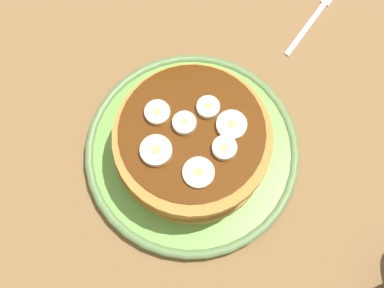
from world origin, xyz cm
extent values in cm
cube|color=olive|center=(0.00, 0.00, -1.50)|extent=(140.00, 140.00, 3.00)
cylinder|color=#72B74C|center=(0.00, 0.00, 0.80)|extent=(25.70, 25.70, 1.60)
torus|color=#658B50|center=(0.00, 0.00, 1.36)|extent=(26.05, 26.05, 1.12)
cylinder|color=#B68940|center=(-0.51, -0.12, 2.26)|extent=(17.24, 17.24, 1.31)
cylinder|color=#AA7325|center=(-0.14, 0.54, 3.58)|extent=(17.42, 17.42, 1.31)
cylinder|color=#C08132|center=(0.04, -0.46, 4.89)|extent=(17.58, 17.58, 1.31)
cylinder|color=#A97226|center=(0.47, -0.37, 6.21)|extent=(17.32, 17.32, 1.31)
cylinder|color=#C1873A|center=(-0.52, -0.08, 7.52)|extent=(17.81, 17.81, 1.31)
cylinder|color=#592B0A|center=(0.00, 0.00, 8.26)|extent=(16.34, 16.34, 0.16)
cylinder|color=#F4F4C2|center=(0.97, 0.70, 8.63)|extent=(2.66, 2.66, 0.90)
cylinder|color=tan|center=(0.97, 0.70, 9.12)|extent=(0.74, 0.74, 0.08)
cylinder|color=#EAF0B4|center=(-4.79, -0.02, 8.50)|extent=(3.45, 3.45, 0.65)
cylinder|color=tan|center=(-4.79, -0.02, 8.87)|extent=(0.97, 0.97, 0.08)
cylinder|color=beige|center=(2.65, 3.48, 8.59)|extent=(2.87, 2.87, 0.82)
cylinder|color=tan|center=(2.65, 3.48, 9.04)|extent=(0.80, 0.80, 0.08)
cylinder|color=#EFE6C1|center=(2.45, -2.16, 8.61)|extent=(2.60, 2.60, 0.87)
cylinder|color=tan|center=(2.45, -2.16, 9.09)|extent=(0.73, 0.73, 0.08)
cylinder|color=beige|center=(-1.75, 4.17, 8.65)|extent=(3.51, 3.51, 0.94)
cylinder|color=tan|center=(-1.75, 4.17, 9.16)|extent=(0.98, 0.98, 0.08)
cylinder|color=#F0F0C0|center=(0.42, -4.37, 8.61)|extent=(3.39, 3.39, 0.85)
cylinder|color=tan|center=(0.42, -4.37, 9.07)|extent=(0.95, 0.95, 0.08)
cylinder|color=#FCE7B8|center=(-2.52, -3.17, 8.65)|extent=(2.72, 2.72, 0.94)
cylinder|color=tan|center=(-2.52, -3.17, 9.16)|extent=(0.76, 0.76, 0.08)
cube|color=silver|center=(15.18, -17.55, 0.25)|extent=(7.32, 7.10, 0.50)
camera|label=1|loc=(-20.95, 3.06, 66.39)|focal=52.80mm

